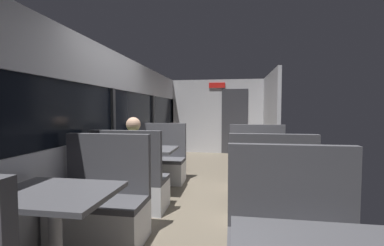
# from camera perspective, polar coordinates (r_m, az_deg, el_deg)

# --- Properties ---
(ground_plane) EXTENTS (3.30, 9.20, 0.02)m
(ground_plane) POSITION_cam_1_polar(r_m,az_deg,el_deg) (4.08, 2.15, -16.64)
(ground_plane) COLOR #665B4C
(carriage_window_panel_left) EXTENTS (0.09, 8.48, 2.30)m
(carriage_window_panel_left) POSITION_cam_1_polar(r_m,az_deg,el_deg) (4.27, -17.55, -0.55)
(carriage_window_panel_left) COLOR #B2B2B7
(carriage_window_panel_left) RESTS_ON ground_plane
(carriage_end_bulkhead) EXTENTS (2.90, 0.11, 2.30)m
(carriage_end_bulkhead) POSITION_cam_1_polar(r_m,az_deg,el_deg) (8.03, 6.03, 1.39)
(carriage_end_bulkhead) COLOR #B2B2B7
(carriage_end_bulkhead) RESTS_ON ground_plane
(carriage_aisle_panel_right) EXTENTS (0.08, 2.40, 2.30)m
(carriage_aisle_panel_right) POSITION_cam_1_polar(r_m,az_deg,el_deg) (6.90, 17.17, 1.11)
(carriage_aisle_panel_right) COLOR #B2B2B7
(carriage_aisle_panel_right) RESTS_ON ground_plane
(dining_table_near_window) EXTENTS (0.90, 0.70, 0.74)m
(dining_table_near_window) POSITION_cam_1_polar(r_m,az_deg,el_deg) (2.30, -28.44, -15.68)
(dining_table_near_window) COLOR #9E9EA3
(dining_table_near_window) RESTS_ON ground_plane
(bench_near_window_facing_entry) EXTENTS (0.95, 0.50, 1.10)m
(bench_near_window_facing_entry) POSITION_cam_1_polar(r_m,az_deg,el_deg) (2.96, -19.67, -17.64)
(bench_near_window_facing_entry) COLOR silver
(bench_near_window_facing_entry) RESTS_ON ground_plane
(dining_table_mid_window) EXTENTS (0.90, 0.70, 0.74)m
(dining_table_mid_window) POSITION_cam_1_polar(r_m,az_deg,el_deg) (4.21, -9.94, -6.93)
(dining_table_mid_window) COLOR #9E9EA3
(dining_table_mid_window) RESTS_ON ground_plane
(bench_mid_window_facing_end) EXTENTS (0.95, 0.50, 1.10)m
(bench_mid_window_facing_end) POSITION_cam_1_polar(r_m,az_deg,el_deg) (3.65, -13.51, -13.57)
(bench_mid_window_facing_end) COLOR silver
(bench_mid_window_facing_end) RESTS_ON ground_plane
(bench_mid_window_facing_entry) EXTENTS (0.95, 0.50, 1.10)m
(bench_mid_window_facing_entry) POSITION_cam_1_polar(r_m,az_deg,el_deg) (4.93, -7.26, -9.14)
(bench_mid_window_facing_entry) COLOR silver
(bench_mid_window_facing_entry) RESTS_ON ground_plane
(dining_table_rear_aisle) EXTENTS (0.90, 0.70, 0.74)m
(dining_table_rear_aisle) POSITION_cam_1_polar(r_m,az_deg,el_deg) (3.83, 15.57, -8.01)
(dining_table_rear_aisle) COLOR #9E9EA3
(dining_table_rear_aisle) RESTS_ON ground_plane
(bench_rear_aisle_facing_end) EXTENTS (0.95, 0.50, 1.10)m
(bench_rear_aisle_facing_end) POSITION_cam_1_polar(r_m,az_deg,el_deg) (3.23, 17.01, -15.80)
(bench_rear_aisle_facing_end) COLOR silver
(bench_rear_aisle_facing_end) RESTS_ON ground_plane
(bench_rear_aisle_facing_entry) EXTENTS (0.95, 0.50, 1.10)m
(bench_rear_aisle_facing_entry) POSITION_cam_1_polar(r_m,az_deg,el_deg) (4.57, 14.46, -10.17)
(bench_rear_aisle_facing_entry) COLOR silver
(bench_rear_aisle_facing_entry) RESTS_ON ground_plane
(seated_passenger) EXTENTS (0.47, 0.55, 1.26)m
(seated_passenger) POSITION_cam_1_polar(r_m,az_deg,el_deg) (3.66, -13.12, -10.13)
(seated_passenger) COLOR #26262D
(seated_passenger) RESTS_ON ground_plane
(coffee_cup_primary) EXTENTS (0.07, 0.07, 0.09)m
(coffee_cup_primary) POSITION_cam_1_polar(r_m,az_deg,el_deg) (3.71, 16.01, -6.08)
(coffee_cup_primary) COLOR #B23333
(coffee_cup_primary) RESTS_ON dining_table_rear_aisle
(coffee_cup_secondary) EXTENTS (0.07, 0.07, 0.09)m
(coffee_cup_secondary) POSITION_cam_1_polar(r_m,az_deg,el_deg) (4.09, -9.27, -5.17)
(coffee_cup_secondary) COLOR #B23333
(coffee_cup_secondary) RESTS_ON dining_table_mid_window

